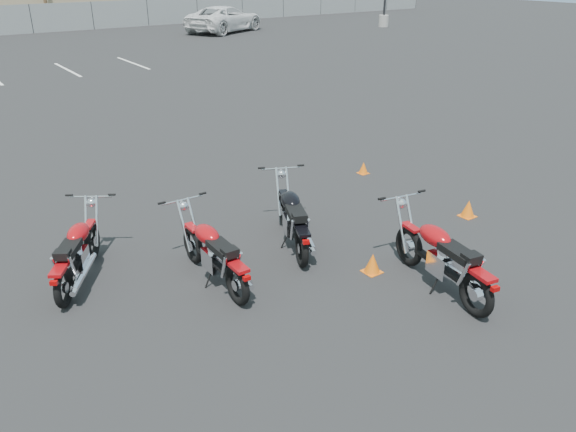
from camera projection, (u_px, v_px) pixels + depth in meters
ground at (300, 270)px, 8.77m from camera, size 120.00×120.00×0.00m
motorcycle_front_red at (78, 253)px, 8.31m from camera, size 1.46×1.91×1.00m
motorcycle_second_black at (293, 219)px, 9.35m from camera, size 1.29×2.11×1.06m
motorcycle_third_red at (214, 254)px, 8.27m from camera, size 0.81×2.10×1.03m
motorcycle_rear_red at (442, 258)px, 8.09m from camera, size 0.92×2.24×1.10m
training_cone_near at (363, 168)px, 12.68m from camera, size 0.22×0.22×0.26m
training_cone_far at (468, 208)px, 10.53m from camera, size 0.27×0.27×0.32m
training_cone_extra at (372, 263)px, 8.65m from camera, size 0.27×0.27×0.32m
white_van at (224, 11)px, 37.00m from camera, size 5.43×7.39×2.61m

